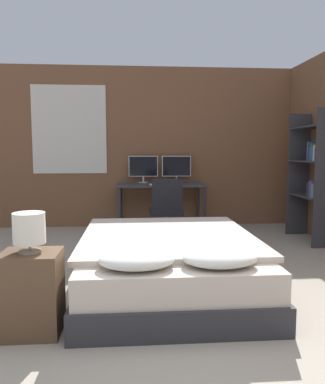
% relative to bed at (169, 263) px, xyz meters
% --- Properties ---
extents(ground_plane, '(20.00, 20.00, 0.00)m').
position_rel_bed_xyz_m(ground_plane, '(0.21, -1.27, -0.25)').
color(ground_plane, '#9E9384').
extents(wall_back, '(12.00, 0.08, 2.70)m').
position_rel_bed_xyz_m(wall_back, '(0.18, 3.07, 1.10)').
color(wall_back, brown).
rests_on(wall_back, ground_plane).
extents(bed, '(1.60, 2.05, 0.58)m').
position_rel_bed_xyz_m(bed, '(0.00, 0.00, 0.00)').
color(bed, '#2D2D33').
rests_on(bed, ground_plane).
extents(nightstand, '(0.41, 0.34, 0.59)m').
position_rel_bed_xyz_m(nightstand, '(-1.05, -0.76, 0.04)').
color(nightstand, brown).
rests_on(nightstand, ground_plane).
extents(bedside_lamp, '(0.22, 0.22, 0.28)m').
position_rel_bed_xyz_m(bedside_lamp, '(-1.05, -0.76, 0.50)').
color(bedside_lamp, gray).
rests_on(bedside_lamp, nightstand).
extents(desk, '(1.43, 0.68, 0.76)m').
position_rel_bed_xyz_m(desk, '(0.13, 2.66, 0.42)').
color(desk, '#38383D').
rests_on(desk, ground_plane).
extents(monitor_left, '(0.49, 0.16, 0.45)m').
position_rel_bed_xyz_m(monitor_left, '(-0.15, 2.90, 0.76)').
color(monitor_left, '#B7B7BC').
rests_on(monitor_left, desk).
extents(monitor_right, '(0.49, 0.16, 0.45)m').
position_rel_bed_xyz_m(monitor_right, '(0.41, 2.90, 0.76)').
color(monitor_right, '#B7B7BC').
rests_on(monitor_right, desk).
extents(keyboard, '(0.40, 0.13, 0.02)m').
position_rel_bed_xyz_m(keyboard, '(0.13, 2.43, 0.52)').
color(keyboard, '#B7B7BC').
rests_on(keyboard, desk).
extents(computer_mouse, '(0.07, 0.05, 0.04)m').
position_rel_bed_xyz_m(computer_mouse, '(0.42, 2.43, 0.53)').
color(computer_mouse, '#B7B7BC').
rests_on(computer_mouse, desk).
extents(office_chair, '(0.52, 0.52, 0.91)m').
position_rel_bed_xyz_m(office_chair, '(0.15, 1.95, 0.11)').
color(office_chair, black).
rests_on(office_chair, ground_plane).
extents(bookshelf, '(0.34, 0.88, 1.85)m').
position_rel_bed_xyz_m(bookshelf, '(2.21, 1.67, 0.77)').
color(bookshelf, '#333338').
rests_on(bookshelf, ground_plane).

